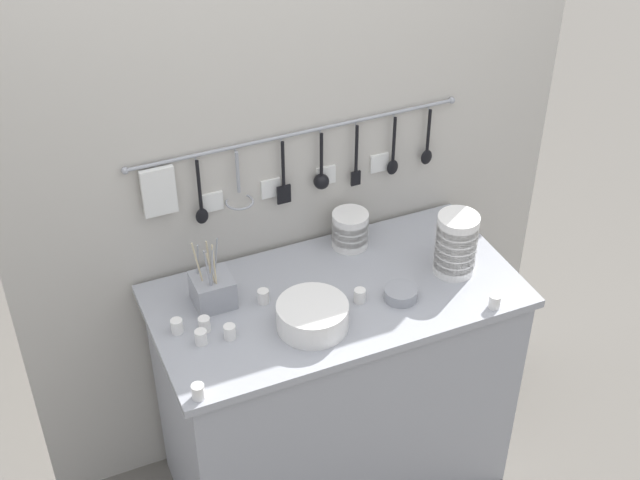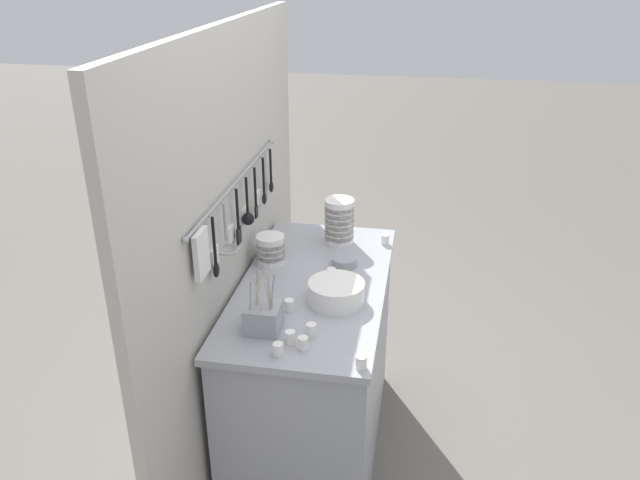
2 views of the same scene
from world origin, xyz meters
name	(u,v)px [view 2 (image 2 of 2)]	position (x,y,z in m)	size (l,w,h in m)	color
ground_plane	(314,446)	(0.00, 0.00, 0.00)	(20.00, 20.00, 0.00)	#666059
counter	(314,370)	(0.00, 0.00, 0.46)	(1.25, 0.63, 0.93)	#9EA0A8
back_wall	(235,261)	(0.00, 0.35, 1.00)	(2.05, 0.11, 2.00)	#BCB7AD
bowl_stack_tall_left	(271,249)	(0.16, 0.23, 1.00)	(0.13, 0.13, 0.14)	white
bowl_stack_wide_centre	(339,221)	(0.42, -0.05, 1.04)	(0.14, 0.14, 0.23)	white
plate_stack	(336,292)	(-0.14, -0.12, 0.97)	(0.23, 0.23, 0.09)	white
steel_mixing_bowl	(344,262)	(0.19, -0.11, 0.95)	(0.11, 0.11, 0.04)	#93969E
cutlery_caddy	(263,317)	(-0.39, 0.12, 0.98)	(0.13, 0.13, 0.26)	#93969E
cup_edge_far	(385,239)	(0.45, -0.27, 0.95)	(0.04, 0.04, 0.05)	white
cup_centre	(289,305)	(-0.24, 0.05, 0.95)	(0.04, 0.04, 0.05)	white
cup_back_right	(278,350)	(-0.55, 0.03, 0.95)	(0.04, 0.04, 0.05)	white
cup_front_right	(303,343)	(-0.49, -0.05, 0.95)	(0.04, 0.04, 0.05)	white
cup_edge_near	(311,330)	(-0.40, -0.07, 0.95)	(0.04, 0.04, 0.05)	white
cup_by_caddy	(361,362)	(-0.57, -0.27, 0.95)	(0.04, 0.04, 0.05)	white
cup_back_left	(289,337)	(-0.46, 0.00, 0.95)	(0.04, 0.04, 0.05)	white
cup_mid_row	(331,273)	(0.05, -0.07, 0.95)	(0.04, 0.04, 0.05)	white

